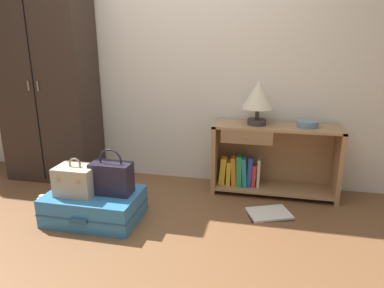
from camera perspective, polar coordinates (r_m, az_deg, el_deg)
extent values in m
plane|color=brown|center=(2.56, -9.97, -17.28)|extent=(9.00, 9.00, 0.00)
cube|color=silver|center=(3.55, -1.64, 14.81)|extent=(6.40, 0.10, 2.60)
cube|color=#33261E|center=(3.85, -22.31, 9.16)|extent=(0.90, 0.45, 1.99)
cube|color=black|center=(3.67, -24.31, 8.60)|extent=(0.01, 0.01, 1.89)
cylinder|color=gray|center=(3.69, -25.03, 8.56)|extent=(0.01, 0.01, 0.09)
cylinder|color=gray|center=(3.63, -23.76, 8.60)|extent=(0.01, 0.01, 0.09)
cube|color=#A37A51|center=(3.40, 3.88, -1.95)|extent=(0.04, 0.35, 0.66)
cube|color=#A37A51|center=(3.43, 22.51, -3.10)|extent=(0.04, 0.35, 0.66)
cube|color=#A37A51|center=(3.28, 13.60, 2.73)|extent=(1.15, 0.35, 0.02)
cube|color=#A37A51|center=(3.47, 12.93, -6.88)|extent=(1.07, 0.35, 0.02)
cube|color=#A37A51|center=(3.53, 13.22, -1.67)|extent=(1.07, 0.01, 0.64)
cube|color=#8F6B47|center=(3.14, 8.84, 1.07)|extent=(0.46, 0.02, 0.12)
sphere|color=#9E844C|center=(3.13, 8.82, 0.99)|extent=(0.02, 0.02, 0.02)
cube|color=gold|center=(3.41, 5.05, -4.33)|extent=(0.07, 0.10, 0.27)
cube|color=gold|center=(3.41, 6.00, -4.64)|extent=(0.04, 0.11, 0.23)
cube|color=orange|center=(3.40, 6.80, -4.34)|extent=(0.06, 0.11, 0.28)
cube|color=green|center=(3.39, 7.70, -4.25)|extent=(0.06, 0.13, 0.30)
cube|color=teal|center=(3.39, 8.53, -4.42)|extent=(0.06, 0.13, 0.28)
cube|color=#2D51B2|center=(3.39, 9.34, -4.43)|extent=(0.05, 0.09, 0.29)
cube|color=red|center=(3.40, 10.01, -5.05)|extent=(0.04, 0.09, 0.22)
cube|color=beige|center=(3.39, 10.74, -4.65)|extent=(0.03, 0.09, 0.27)
cylinder|color=#3D3838|center=(3.27, 10.45, 3.55)|extent=(0.17, 0.17, 0.05)
cylinder|color=#3D3838|center=(3.26, 10.51, 4.85)|extent=(0.04, 0.04, 0.10)
cone|color=beige|center=(3.23, 10.68, 7.89)|extent=(0.28, 0.28, 0.25)
cylinder|color=slate|center=(3.30, 18.22, 3.13)|extent=(0.19, 0.19, 0.06)
cube|color=teal|center=(3.01, -15.50, -9.62)|extent=(0.73, 0.49, 0.23)
cube|color=#285071|center=(3.01, -15.50, -9.62)|extent=(0.74, 0.50, 0.01)
cube|color=#285071|center=(2.81, -17.96, -11.81)|extent=(0.14, 0.02, 0.03)
cube|color=#B7A88E|center=(2.94, -18.22, -5.58)|extent=(0.31, 0.22, 0.23)
torus|color=gray|center=(2.89, -18.46, -3.15)|extent=(0.11, 0.02, 0.11)
cube|color=tan|center=(2.88, -20.94, -5.49)|extent=(0.02, 0.01, 0.02)
cube|color=tan|center=(2.79, -18.00, -5.88)|extent=(0.02, 0.01, 0.02)
cube|color=#231E2D|center=(2.87, -12.90, -5.42)|extent=(0.32, 0.17, 0.25)
torus|color=#231E2D|center=(2.82, -13.09, -2.65)|extent=(0.19, 0.01, 0.19)
cylinder|color=white|center=(3.24, -23.00, -9.24)|extent=(0.08, 0.08, 0.15)
cylinder|color=silver|center=(3.21, -23.17, -7.87)|extent=(0.05, 0.05, 0.02)
cube|color=white|center=(3.08, 12.37, -10.92)|extent=(0.41, 0.36, 0.02)
cube|color=black|center=(3.08, 12.36, -11.04)|extent=(0.42, 0.36, 0.01)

